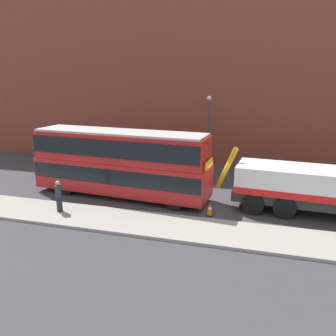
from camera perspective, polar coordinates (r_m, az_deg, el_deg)
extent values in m
plane|color=#38383D|center=(20.13, 9.11, -5.81)|extent=(120.00, 120.00, 0.00)
cube|color=gray|center=(16.26, 7.28, -10.67)|extent=(60.00, 2.80, 0.15)
cube|color=brown|center=(27.70, 12.15, 16.56)|extent=(60.00, 1.20, 16.00)
cube|color=#2D2D2D|center=(19.56, 24.35, -4.97)|extent=(9.16, 2.98, 0.55)
cube|color=silver|center=(19.21, 20.81, -1.89)|extent=(6.30, 3.12, 1.40)
cube|color=red|center=(19.36, 20.67, -3.36)|extent=(6.31, 3.17, 0.36)
cylinder|color=#B79914|center=(19.43, 9.93, -0.01)|extent=(1.25, 0.39, 2.52)
cylinder|color=black|center=(20.63, 19.41, -4.27)|extent=(1.19, 0.44, 1.16)
cylinder|color=black|center=(18.54, 19.17, -6.42)|extent=(1.19, 0.44, 1.16)
cylinder|color=black|center=(20.71, 14.99, -3.85)|extent=(1.19, 0.44, 1.16)
cylinder|color=black|center=(18.62, 14.24, -5.93)|extent=(1.19, 0.44, 1.16)
cube|color=#AD1E1E|center=(20.84, -8.03, -1.31)|extent=(11.18, 3.45, 1.90)
cube|color=#AD1E1E|center=(20.42, -8.21, 3.55)|extent=(10.95, 3.33, 1.70)
cube|color=black|center=(20.78, -8.05, -0.64)|extent=(11.07, 3.49, 0.90)
cube|color=black|center=(20.40, -8.22, 3.82)|extent=(10.85, 3.47, 1.00)
cube|color=#B2B2B2|center=(20.26, -8.31, 6.07)|extent=(10.72, 3.21, 0.12)
cube|color=yellow|center=(18.56, 6.96, 0.70)|extent=(0.19, 1.50, 0.44)
cylinder|color=black|center=(20.54, 3.13, -3.67)|extent=(1.06, 0.39, 1.04)
cylinder|color=black|center=(18.61, 1.09, -5.66)|extent=(1.06, 0.39, 1.04)
cylinder|color=black|center=(23.63, -13.75, -1.59)|extent=(1.06, 0.39, 1.04)
cylinder|color=black|center=(21.97, -16.91, -3.07)|extent=(1.06, 0.39, 1.04)
cylinder|color=#232333|center=(19.00, -17.95, -5.80)|extent=(0.40, 0.40, 0.85)
cube|color=#2D3347|center=(18.76, -18.12, -3.70)|extent=(0.40, 0.47, 0.62)
sphere|color=tan|center=(18.64, -18.23, -2.45)|extent=(0.24, 0.24, 0.24)
cone|color=orange|center=(18.12, 7.09, -6.91)|extent=(0.32, 0.32, 0.72)
cylinder|color=white|center=(18.10, 7.09, -6.81)|extent=(0.21, 0.21, 0.10)
cube|color=black|center=(18.24, 7.05, -7.91)|extent=(0.36, 0.36, 0.04)
cylinder|color=#38383D|center=(26.08, 6.82, 5.32)|extent=(0.16, 0.16, 5.50)
sphere|color=#EAE5C6|center=(25.76, 7.02, 11.69)|extent=(0.36, 0.36, 0.36)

